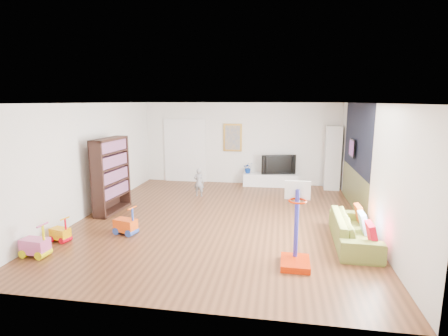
% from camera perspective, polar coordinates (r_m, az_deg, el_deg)
% --- Properties ---
extents(floor, '(6.50, 7.50, 0.00)m').
position_cam_1_polar(floor, '(8.37, -0.45, -8.27)').
color(floor, brown).
rests_on(floor, ground).
extents(ceiling, '(6.50, 7.50, 0.00)m').
position_cam_1_polar(ceiling, '(7.91, -0.48, 10.55)').
color(ceiling, white).
rests_on(ceiling, ground).
extents(wall_back, '(6.50, 0.00, 2.70)m').
position_cam_1_polar(wall_back, '(11.70, 2.66, 4.01)').
color(wall_back, silver).
rests_on(wall_back, ground).
extents(wall_front, '(6.50, 0.00, 2.70)m').
position_cam_1_polar(wall_front, '(4.48, -8.69, -7.37)').
color(wall_front, silver).
rests_on(wall_front, ground).
extents(wall_left, '(0.00, 7.50, 2.70)m').
position_cam_1_polar(wall_left, '(9.15, -20.95, 1.38)').
color(wall_left, silver).
rests_on(wall_left, ground).
extents(wall_right, '(0.00, 7.50, 2.70)m').
position_cam_1_polar(wall_right, '(8.14, 22.70, 0.16)').
color(wall_right, silver).
rests_on(wall_right, ground).
extents(navy_accent, '(0.01, 3.20, 1.70)m').
position_cam_1_polar(navy_accent, '(9.43, 20.92, 4.71)').
color(navy_accent, black).
rests_on(navy_accent, wall_right).
extents(olive_wainscot, '(0.01, 3.20, 1.00)m').
position_cam_1_polar(olive_wainscot, '(9.65, 20.38, -3.27)').
color(olive_wainscot, brown).
rests_on(olive_wainscot, wall_right).
extents(doorway, '(1.45, 0.06, 2.10)m').
position_cam_1_polar(doorway, '(12.07, -6.38, 2.73)').
color(doorway, white).
rests_on(doorway, ground).
extents(painting_back, '(0.62, 0.06, 0.92)m').
position_cam_1_polar(painting_back, '(11.67, 1.42, 4.99)').
color(painting_back, gold).
rests_on(painting_back, wall_back).
extents(artwork_right, '(0.04, 0.56, 0.46)m').
position_cam_1_polar(artwork_right, '(9.64, 20.19, 3.09)').
color(artwork_right, '#7F3F8C').
rests_on(artwork_right, wall_right).
extents(media_console, '(1.77, 0.48, 0.41)m').
position_cam_1_polar(media_console, '(11.54, 7.57, -1.94)').
color(media_console, white).
rests_on(media_console, ground).
extents(tall_cabinet, '(0.49, 0.49, 2.00)m').
position_cam_1_polar(tall_cabinet, '(11.42, 17.32, 1.58)').
color(tall_cabinet, silver).
rests_on(tall_cabinet, ground).
extents(bookshelf, '(0.42, 1.29, 1.86)m').
position_cam_1_polar(bookshelf, '(9.12, -17.95, -1.14)').
color(bookshelf, black).
rests_on(bookshelf, ground).
extents(sofa, '(0.80, 1.93, 0.56)m').
position_cam_1_polar(sofa, '(7.33, 20.48, -9.51)').
color(sofa, olive).
rests_on(sofa, ground).
extents(basketball_hoop, '(0.50, 0.61, 1.44)m').
position_cam_1_polar(basketball_hoop, '(5.97, 11.78, -9.19)').
color(basketball_hoop, '#AD1E00').
rests_on(basketball_hoop, ground).
extents(ride_on_yellow, '(0.42, 0.32, 0.50)m').
position_cam_1_polar(ride_on_yellow, '(7.73, -25.23, -9.02)').
color(ride_on_yellow, '#E99B00').
rests_on(ride_on_yellow, ground).
extents(ride_on_orange, '(0.51, 0.38, 0.60)m').
position_cam_1_polar(ride_on_orange, '(7.64, -15.82, -8.20)').
color(ride_on_orange, '#E64F11').
rests_on(ride_on_orange, ground).
extents(ride_on_pink, '(0.48, 0.31, 0.62)m').
position_cam_1_polar(ride_on_pink, '(7.19, -28.55, -10.29)').
color(ride_on_pink, '#CE528F').
rests_on(ride_on_pink, ground).
extents(child, '(0.31, 0.21, 0.83)m').
position_cam_1_polar(child, '(10.20, -4.13, -2.36)').
color(child, gray).
rests_on(child, ground).
extents(tv, '(1.12, 0.40, 0.64)m').
position_cam_1_polar(tv, '(11.48, 8.79, 0.64)').
color(tv, black).
rests_on(tv, media_console).
extents(vase_plant, '(0.36, 0.33, 0.35)m').
position_cam_1_polar(vase_plant, '(11.50, 3.97, 0.03)').
color(vase_plant, navy).
rests_on(vase_plant, media_console).
extents(pillow_left, '(0.11, 0.40, 0.40)m').
position_cam_1_polar(pillow_left, '(6.77, 22.98, -9.90)').
color(pillow_left, red).
rests_on(pillow_left, sofa).
extents(pillow_center, '(0.11, 0.40, 0.40)m').
position_cam_1_polar(pillow_center, '(7.32, 21.83, -8.28)').
color(pillow_center, silver).
rests_on(pillow_center, sofa).
extents(pillow_right, '(0.11, 0.38, 0.38)m').
position_cam_1_polar(pillow_right, '(7.82, 21.25, -7.01)').
color(pillow_right, '#B23B11').
rests_on(pillow_right, sofa).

